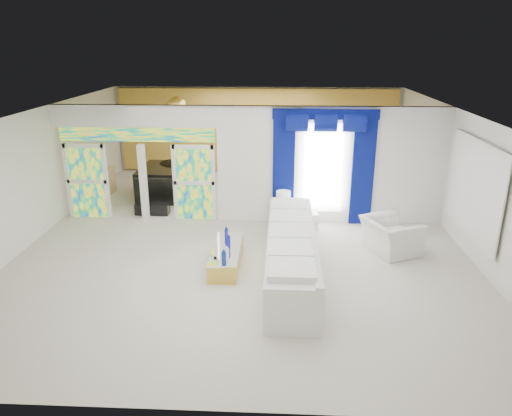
# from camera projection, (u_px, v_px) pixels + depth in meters

# --- Properties ---
(floor) EXTENTS (12.00, 12.00, 0.00)m
(floor) POSITION_uv_depth(u_px,v_px,m) (246.00, 234.00, 11.81)
(floor) COLOR #B7AF9E
(floor) RESTS_ON ground
(dividing_wall) EXTENTS (5.70, 0.18, 3.00)m
(dividing_wall) POSITION_uv_depth(u_px,v_px,m) (333.00, 166.00, 12.16)
(dividing_wall) COLOR white
(dividing_wall) RESTS_ON ground
(dividing_header) EXTENTS (4.30, 0.18, 0.55)m
(dividing_header) POSITION_uv_depth(u_px,v_px,m) (135.00, 116.00, 11.98)
(dividing_header) COLOR white
(dividing_header) RESTS_ON dividing_wall
(stained_panel_left) EXTENTS (0.95, 0.04, 2.00)m
(stained_panel_left) POSITION_uv_depth(u_px,v_px,m) (87.00, 181.00, 12.62)
(stained_panel_left) COLOR #994C3F
(stained_panel_left) RESTS_ON ground
(stained_panel_right) EXTENTS (0.95, 0.04, 2.00)m
(stained_panel_right) POSITION_uv_depth(u_px,v_px,m) (194.00, 183.00, 12.49)
(stained_panel_right) COLOR #994C3F
(stained_panel_right) RESTS_ON ground
(stained_transom) EXTENTS (4.00, 0.05, 0.35)m
(stained_transom) POSITION_uv_depth(u_px,v_px,m) (137.00, 135.00, 12.14)
(stained_transom) COLOR #994C3F
(stained_transom) RESTS_ON dividing_header
(window_pane) EXTENTS (1.00, 0.02, 2.30)m
(window_pane) POSITION_uv_depth(u_px,v_px,m) (323.00, 169.00, 12.09)
(window_pane) COLOR white
(window_pane) RESTS_ON dividing_wall
(blue_drape_left) EXTENTS (0.55, 0.10, 2.80)m
(blue_drape_left) POSITION_uv_depth(u_px,v_px,m) (284.00, 170.00, 12.12)
(blue_drape_left) COLOR #030F45
(blue_drape_left) RESTS_ON ground
(blue_drape_right) EXTENTS (0.55, 0.10, 2.80)m
(blue_drape_right) POSITION_uv_depth(u_px,v_px,m) (363.00, 171.00, 12.03)
(blue_drape_right) COLOR #030F45
(blue_drape_right) RESTS_ON ground
(blue_pelmet) EXTENTS (2.60, 0.12, 0.25)m
(blue_pelmet) POSITION_uv_depth(u_px,v_px,m) (326.00, 114.00, 11.61)
(blue_pelmet) COLOR #030F45
(blue_pelmet) RESTS_ON dividing_wall
(wall_mirror) EXTENTS (0.04, 2.70, 1.90)m
(wall_mirror) POSITION_uv_depth(u_px,v_px,m) (475.00, 188.00, 10.13)
(wall_mirror) COLOR white
(wall_mirror) RESTS_ON ground
(gold_curtains) EXTENTS (9.70, 0.12, 2.90)m
(gold_curtains) POSITION_uv_depth(u_px,v_px,m) (257.00, 131.00, 16.87)
(gold_curtains) COLOR gold
(gold_curtains) RESTS_ON ground
(white_sofa) EXTENTS (0.98, 4.47, 0.85)m
(white_sofa) POSITION_uv_depth(u_px,v_px,m) (291.00, 254.00, 9.66)
(white_sofa) COLOR silver
(white_sofa) RESTS_ON ground
(coffee_table) EXTENTS (0.59, 1.73, 0.38)m
(coffee_table) POSITION_uv_depth(u_px,v_px,m) (226.00, 257.00, 10.09)
(coffee_table) COLOR gold
(coffee_table) RESTS_ON ground
(console_table) EXTENTS (1.20, 0.52, 0.39)m
(console_table) POSITION_uv_depth(u_px,v_px,m) (295.00, 221.00, 12.12)
(console_table) COLOR white
(console_table) RESTS_ON ground
(table_lamp) EXTENTS (0.36, 0.36, 0.58)m
(table_lamp) POSITION_uv_depth(u_px,v_px,m) (283.00, 202.00, 11.97)
(table_lamp) COLOR white
(table_lamp) RESTS_ON console_table
(armchair) EXTENTS (1.41, 1.48, 0.76)m
(armchair) POSITION_uv_depth(u_px,v_px,m) (391.00, 236.00, 10.69)
(armchair) COLOR silver
(armchair) RESTS_ON ground
(grand_piano) EXTENTS (1.41, 1.84, 0.92)m
(grand_piano) POSITION_uv_depth(u_px,v_px,m) (165.00, 182.00, 14.52)
(grand_piano) COLOR black
(grand_piano) RESTS_ON ground
(piano_bench) EXTENTS (0.92, 0.37, 0.31)m
(piano_bench) POSITION_uv_depth(u_px,v_px,m) (153.00, 209.00, 13.11)
(piano_bench) COLOR black
(piano_bench) RESTS_ON ground
(tv_console) EXTENTS (0.60, 0.55, 0.81)m
(tv_console) POSITION_uv_depth(u_px,v_px,m) (104.00, 180.00, 14.84)
(tv_console) COLOR tan
(tv_console) RESTS_ON ground
(chandelier) EXTENTS (0.60, 0.60, 0.60)m
(chandelier) POSITION_uv_depth(u_px,v_px,m) (177.00, 107.00, 14.24)
(chandelier) COLOR gold
(chandelier) RESTS_ON ceiling
(decanters) EXTENTS (0.20, 1.28, 0.25)m
(decanters) POSITION_uv_depth(u_px,v_px,m) (226.00, 246.00, 9.90)
(decanters) COLOR #161E99
(decanters) RESTS_ON coffee_table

